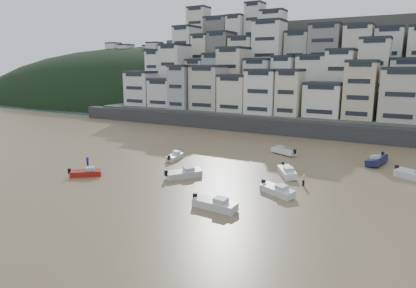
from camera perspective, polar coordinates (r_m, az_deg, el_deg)
The scene contains 15 objects.
ground at distance 41.08m, azimuth -25.94°, elevation -12.60°, with size 400.00×400.00×0.00m, color #8E704C.
sea_strip at distance 218.45m, azimuth -11.07°, elevation 7.41°, with size 340.00×340.00×0.00m, color #42575E.
harbor_wall at distance 89.31m, azimuth 15.10°, elevation 2.16°, with size 140.00×3.00×3.50m, color #38383A.
hillside at distance 126.44m, azimuth 22.17°, elevation 9.57°, with size 141.04×66.00×50.00m.
headland at distance 201.20m, azimuth -9.65°, elevation 7.10°, with size 216.00×135.00×53.33m.
boat_c at distance 54.98m, azimuth -3.74°, elevation -4.41°, with size 5.87×1.92×1.60m, color silver, non-canonical shape.
boat_h at distance 70.74m, azimuth 11.57°, elevation -0.96°, with size 5.63×1.84×1.53m, color silver, non-canonical shape.
boat_b at distance 48.61m, azimuth 10.61°, elevation -6.85°, with size 5.51×1.80×1.50m, color silver, non-canonical shape.
boat_i at distance 68.34m, azimuth 24.54°, elevation -2.15°, with size 6.59×2.16×1.80m, color #151843, non-canonical shape.
boat_f at distance 65.84m, azimuth -5.13°, elevation -1.80°, with size 4.96×1.62×1.35m, color silver, non-canonical shape.
boat_e at distance 57.05m, azimuth 12.08°, elevation -4.03°, with size 5.98×1.96×1.63m, color white, non-canonical shape.
boat_j at distance 58.66m, azimuth -18.28°, elevation -4.08°, with size 4.96×1.62×1.35m, color #9E1D13, non-canonical shape.
boat_a at distance 43.20m, azimuth 1.06°, elevation -8.99°, with size 5.90×1.93×1.61m, color silver, non-canonical shape.
person_blue at distance 64.18m, azimuth -18.05°, elevation -2.53°, with size 0.44×0.44×1.74m, color #2516A6, non-canonical shape.
person_pink at distance 52.98m, azimuth 14.48°, elevation -5.32°, with size 0.44×0.44×1.74m, color #EDA7AC, non-canonical shape.
Camera 1 is at (31.76, -20.41, 16.19)m, focal length 32.00 mm.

